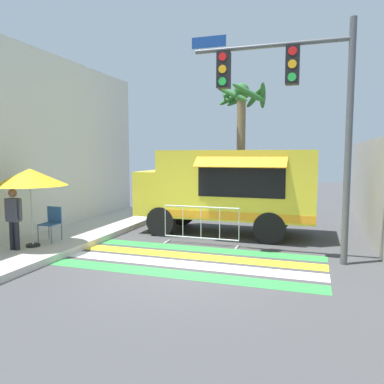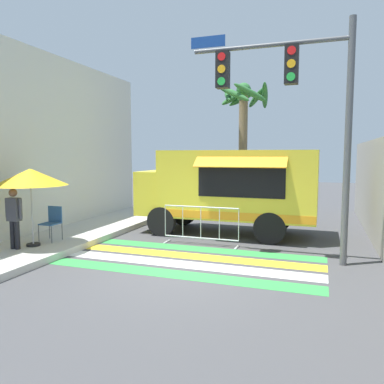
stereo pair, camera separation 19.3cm
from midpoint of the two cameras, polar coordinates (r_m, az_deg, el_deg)
The scene contains 9 objects.
ground_plane at distance 8.68m, azimuth -2.34°, elevation -11.95°, with size 60.00×60.00×0.00m, color #424244.
crosswalk_painted at distance 9.48m, azimuth -0.42°, elevation -10.38°, with size 6.40×2.84×0.01m.
food_truck at distance 12.42m, azimuth 4.55°, elevation 0.90°, with size 5.79×2.66×2.77m.
traffic_signal_pole at distance 9.59m, azimuth 14.65°, elevation 14.17°, with size 3.93×0.29×5.74m.
patio_umbrella at distance 10.78m, azimuth -23.91°, elevation 2.04°, with size 1.92×1.92×2.09m.
folding_chair at distance 11.44m, azimuth -21.03°, elevation -4.05°, with size 0.47×0.47×0.97m.
vendor_person at distance 10.70m, azimuth -26.01°, elevation -3.27°, with size 0.53×0.21×1.58m.
barricade_front at distance 10.93m, azimuth 0.87°, elevation -5.14°, with size 2.27×0.44×1.14m.
palm_tree at distance 15.81m, azimuth 7.21°, elevation 10.39°, with size 2.11×2.12×5.56m.
Camera 1 is at (2.82, -7.77, 2.63)m, focal length 35.00 mm.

